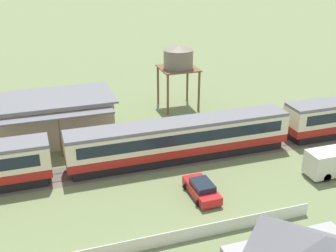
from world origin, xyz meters
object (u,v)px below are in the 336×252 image
object	(u,v)px
passenger_train	(183,138)
water_tower	(178,59)
parked_car_red	(202,189)
station_building	(56,118)

from	to	relation	value
passenger_train	water_tower	distance (m)	14.51
parked_car_red	passenger_train	bearing A→B (deg)	-8.49
station_building	passenger_train	bearing A→B (deg)	-37.61
passenger_train	parked_car_red	world-z (taller)	passenger_train
parked_car_red	station_building	bearing A→B (deg)	32.36
station_building	parked_car_red	bearing A→B (deg)	-56.10
station_building	parked_car_red	world-z (taller)	station_building
station_building	water_tower	xyz separation A→B (m)	(15.29, 4.71, 3.95)
passenger_train	parked_car_red	size ratio (longest dim) A/B	15.65
passenger_train	station_building	bearing A→B (deg)	142.39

